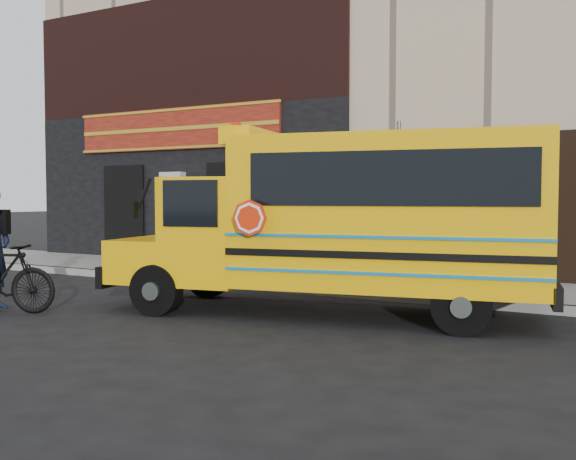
% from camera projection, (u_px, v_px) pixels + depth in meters
% --- Properties ---
extents(ground, '(120.00, 120.00, 0.00)m').
position_uv_depth(ground, '(210.00, 314.00, 10.12)').
color(ground, black).
rests_on(ground, ground).
extents(curb, '(40.00, 0.20, 0.15)m').
position_uv_depth(curb, '(289.00, 288.00, 12.39)').
color(curb, gray).
rests_on(curb, ground).
extents(sidewalk, '(40.00, 3.00, 0.15)m').
position_uv_depth(sidewalk, '(323.00, 280.00, 13.71)').
color(sidewalk, '#63605C').
rests_on(sidewalk, ground).
extents(building, '(20.00, 10.70, 12.00)m').
position_uv_depth(building, '(415.00, 52.00, 18.97)').
color(building, tan).
rests_on(building, sidewalk).
extents(school_bus, '(7.17, 3.37, 2.92)m').
position_uv_depth(school_bus, '(348.00, 219.00, 9.93)').
color(school_bus, black).
rests_on(school_bus, ground).
extents(sign_pole, '(0.07, 0.28, 3.23)m').
position_uv_depth(sign_pole, '(398.00, 200.00, 11.81)').
color(sign_pole, '#47504A').
rests_on(sign_pole, ground).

